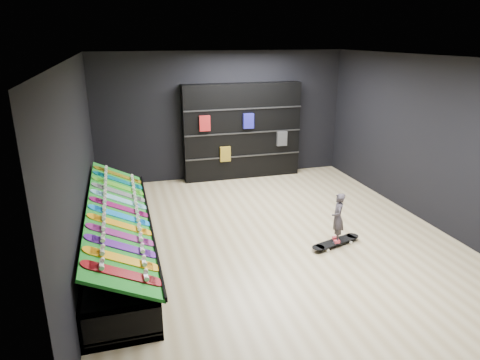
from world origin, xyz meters
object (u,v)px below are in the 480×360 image
object	(u,v)px
display_rack	(119,240)
floor_skateboard	(336,243)
child	(337,227)
back_shelving	(242,131)

from	to	relation	value
display_rack	floor_skateboard	size ratio (longest dim) A/B	4.59
child	back_shelving	bearing A→B (deg)	-150.44
display_rack	floor_skateboard	bearing A→B (deg)	-11.15
back_shelving	display_rack	bearing A→B (deg)	-131.97
floor_skateboard	child	xyz separation A→B (m)	(-0.00, 0.00, 0.29)
floor_skateboard	display_rack	bearing A→B (deg)	151.89
display_rack	child	world-z (taller)	child
child	display_rack	bearing A→B (deg)	-78.25
back_shelving	floor_skateboard	size ratio (longest dim) A/B	2.90
floor_skateboard	child	size ratio (longest dim) A/B	1.95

